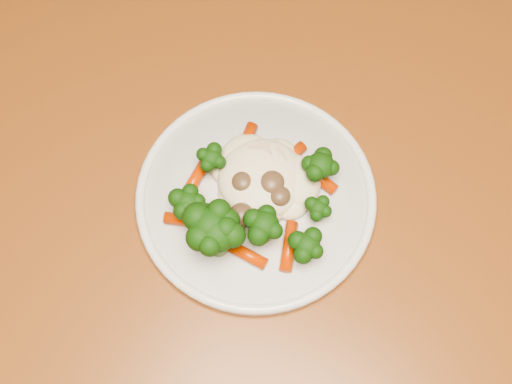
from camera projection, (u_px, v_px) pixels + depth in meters
dining_table at (213, 168)px, 0.76m from camera, size 1.35×0.93×0.75m
plate at (256, 198)px, 0.65m from camera, size 0.24×0.24×0.01m
meal at (247, 204)px, 0.61m from camera, size 0.16×0.16×0.05m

